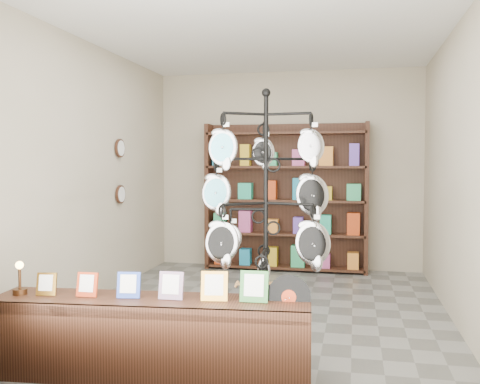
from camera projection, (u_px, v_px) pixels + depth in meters
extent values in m
plane|color=slate|center=(258.00, 310.00, 5.82)|extent=(5.00, 5.00, 0.00)
plane|color=#B9AC95|center=(287.00, 170.00, 8.18)|extent=(4.00, 0.00, 4.00)
plane|color=#B9AC95|center=(187.00, 179.00, 3.30)|extent=(4.00, 0.00, 4.00)
plane|color=#B9AC95|center=(88.00, 172.00, 6.16)|extent=(0.00, 5.00, 5.00)
plane|color=#B9AC95|center=(456.00, 173.00, 5.32)|extent=(0.00, 5.00, 5.00)
plane|color=white|center=(259.00, 31.00, 5.66)|extent=(5.00, 5.00, 0.00)
cylinder|color=black|center=(265.00, 355.00, 4.41)|extent=(0.54, 0.54, 0.03)
cylinder|color=black|center=(266.00, 228.00, 4.35)|extent=(0.04, 0.04, 2.15)
sphere|color=black|center=(266.00, 93.00, 4.29)|extent=(0.07, 0.07, 0.07)
ellipsoid|color=silver|center=(264.00, 271.00, 4.60)|extent=(0.12, 0.06, 0.22)
cube|color=tan|center=(262.00, 283.00, 4.07)|extent=(0.39, 0.15, 0.04)
cube|color=black|center=(150.00, 337.00, 4.01)|extent=(2.43, 0.69, 0.59)
cube|color=gold|center=(47.00, 284.00, 4.09)|extent=(0.16, 0.07, 0.17)
cube|color=#B22E0E|center=(87.00, 285.00, 4.05)|extent=(0.17, 0.07, 0.18)
cube|color=#263FA5|center=(129.00, 285.00, 4.01)|extent=(0.18, 0.07, 0.20)
cube|color=#E54C33|center=(171.00, 286.00, 3.97)|extent=(0.19, 0.08, 0.21)
cube|color=gold|center=(214.00, 286.00, 3.93)|extent=(0.20, 0.08, 0.22)
cube|color=#337233|center=(254.00, 287.00, 3.89)|extent=(0.21, 0.08, 0.23)
cylinder|color=black|center=(289.00, 297.00, 3.92)|extent=(0.33, 0.10, 0.32)
cylinder|color=#B22E0E|center=(289.00, 297.00, 3.91)|extent=(0.11, 0.04, 0.11)
cylinder|color=#422613|center=(20.00, 292.00, 4.12)|extent=(0.11, 0.11, 0.04)
cylinder|color=#422613|center=(20.00, 279.00, 4.12)|extent=(0.02, 0.02, 0.15)
sphere|color=#FFBF59|center=(19.00, 265.00, 4.11)|extent=(0.06, 0.06, 0.06)
cube|color=black|center=(287.00, 196.00, 8.14)|extent=(2.40, 0.04, 2.20)
cube|color=black|center=(209.00, 196.00, 8.23)|extent=(0.06, 0.36, 2.20)
cube|color=black|center=(366.00, 198.00, 7.74)|extent=(0.06, 0.36, 2.20)
cube|color=black|center=(285.00, 267.00, 8.04)|extent=(2.36, 0.36, 0.04)
cube|color=black|center=(285.00, 234.00, 8.01)|extent=(2.36, 0.36, 0.03)
cube|color=black|center=(285.00, 200.00, 7.99)|extent=(2.36, 0.36, 0.04)
cube|color=black|center=(286.00, 167.00, 7.96)|extent=(2.36, 0.36, 0.04)
cube|color=black|center=(286.00, 133.00, 7.94)|extent=(2.36, 0.36, 0.04)
cylinder|color=black|center=(120.00, 148.00, 6.92)|extent=(0.03, 0.24, 0.24)
cylinder|color=black|center=(121.00, 194.00, 6.95)|extent=(0.03, 0.24, 0.24)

